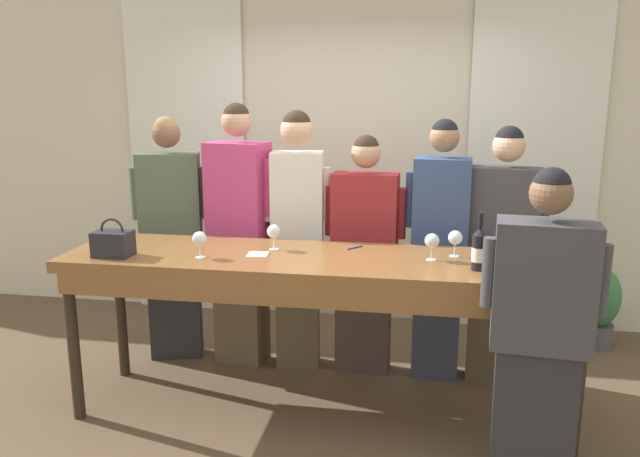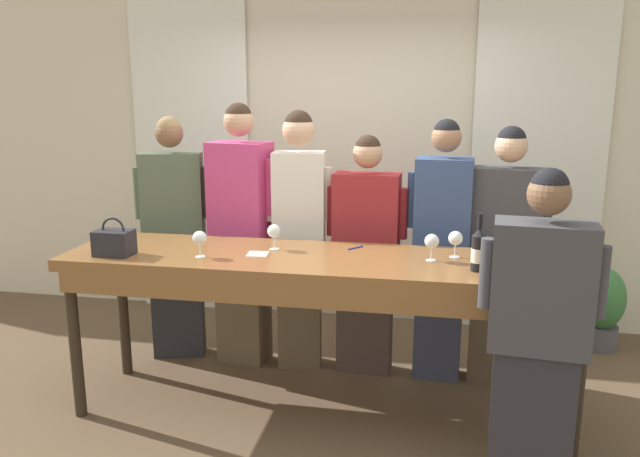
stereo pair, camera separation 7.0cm
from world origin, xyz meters
name	(u,v)px [view 1 (the left image)]	position (x,y,z in m)	size (l,w,h in m)	color
ground_plane	(318,413)	(0.00, 0.00, 0.00)	(18.00, 18.00, 0.00)	brown
wall_back	(353,157)	(0.00, 1.75, 1.40)	(12.00, 0.06, 2.80)	beige
curtain_panel_left	(188,161)	(-1.45, 1.69, 1.34)	(1.03, 0.03, 2.69)	white
curtain_panel_right	(533,168)	(1.45, 1.69, 1.34)	(1.03, 0.03, 2.69)	white
tasting_bar	(317,272)	(0.00, -0.02, 0.92)	(3.01, 0.74, 1.01)	brown
wine_bottle	(479,249)	(0.90, -0.13, 1.12)	(0.08, 0.08, 0.32)	black
handbag	(113,243)	(-1.18, -0.20, 1.09)	(0.22, 0.15, 0.23)	#232328
wine_glass_front_left	(556,258)	(1.28, -0.24, 1.12)	(0.08, 0.08, 0.16)	white
wine_glass_front_mid	(274,232)	(-0.29, 0.11, 1.12)	(0.08, 0.08, 0.16)	white
wine_glass_front_right	(432,241)	(0.65, 0.03, 1.12)	(0.08, 0.08, 0.16)	white
wine_glass_center_left	(455,238)	(0.79, 0.13, 1.12)	(0.08, 0.08, 0.16)	white
wine_glass_center_mid	(200,239)	(-0.67, -0.14, 1.12)	(0.08, 0.08, 0.16)	white
wine_glass_center_right	(481,243)	(0.93, 0.03, 1.12)	(0.08, 0.08, 0.16)	white
napkin	(258,254)	(-0.36, -0.02, 1.01)	(0.13, 0.13, 0.00)	white
pen	(355,248)	(0.19, 0.22, 1.01)	(0.08, 0.10, 0.01)	#193399
guest_olive_jacket	(172,237)	(-1.19, 0.67, 0.92)	(0.54, 0.31, 1.78)	#28282D
guest_pink_top	(240,234)	(-0.68, 0.67, 0.96)	(0.52, 0.33, 1.87)	brown
guest_cream_sweater	(298,235)	(-0.26, 0.67, 0.97)	(0.47, 0.28, 1.83)	brown
guest_striped_shirt	(364,254)	(0.21, 0.67, 0.85)	(0.56, 0.24, 1.67)	#473833
guest_navy_coat	(440,249)	(0.72, 0.67, 0.91)	(0.48, 0.28, 1.78)	#383D51
guest_beige_cap	(502,254)	(1.12, 0.67, 0.89)	(0.56, 0.28, 1.74)	brown
host_pouring	(539,337)	(1.16, -0.58, 0.82)	(0.57, 0.28, 1.63)	#28282D
potted_plant	(597,304)	(1.95, 1.38, 0.34)	(0.34, 0.34, 0.64)	#4C4C51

